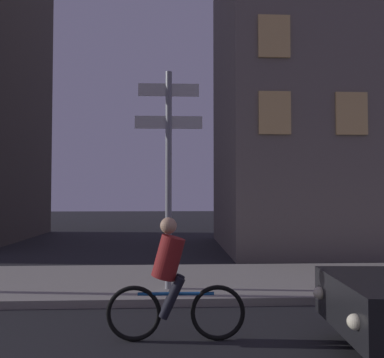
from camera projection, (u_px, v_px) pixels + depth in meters
sidewalk_kerb at (188, 282)px, 8.18m from camera, size 40.00×3.17×0.14m
signpost at (169, 162)px, 7.40m from camera, size 1.28×0.12×4.11m
cyclist at (172, 283)px, 5.12m from camera, size 1.82×0.33×1.61m
building_right_block at (371, 56)px, 14.16m from camera, size 10.89×6.08×13.77m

